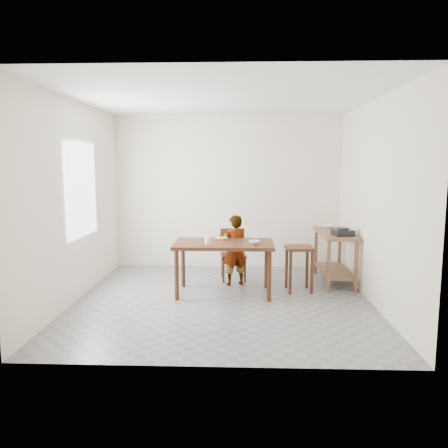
{
  "coord_description": "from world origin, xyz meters",
  "views": [
    {
      "loc": [
        0.24,
        -5.8,
        1.86
      ],
      "look_at": [
        0.0,
        0.4,
        1.0
      ],
      "focal_mm": 35.0,
      "sensor_mm": 36.0,
      "label": 1
    }
  ],
  "objects_px": {
    "child": "(234,250)",
    "stool": "(299,269)",
    "dining_chair": "(233,255)",
    "dining_table": "(224,268)",
    "prep_counter": "(334,257)"
  },
  "relations": [
    {
      "from": "dining_table",
      "to": "prep_counter",
      "type": "distance_m",
      "value": 1.86
    },
    {
      "from": "dining_table",
      "to": "stool",
      "type": "bearing_deg",
      "value": 9.34
    },
    {
      "from": "child",
      "to": "dining_chair",
      "type": "xyz_separation_m",
      "value": [
        -0.02,
        0.28,
        -0.14
      ]
    },
    {
      "from": "dining_table",
      "to": "stool",
      "type": "xyz_separation_m",
      "value": [
        1.1,
        0.18,
        -0.04
      ]
    },
    {
      "from": "child",
      "to": "prep_counter",
      "type": "bearing_deg",
      "value": 167.28
    },
    {
      "from": "dining_chair",
      "to": "stool",
      "type": "distance_m",
      "value": 1.13
    },
    {
      "from": "prep_counter",
      "to": "stool",
      "type": "bearing_deg",
      "value": -140.17
    },
    {
      "from": "prep_counter",
      "to": "child",
      "type": "xyz_separation_m",
      "value": [
        -1.57,
        -0.23,
        0.14
      ]
    },
    {
      "from": "dining_chair",
      "to": "dining_table",
      "type": "bearing_deg",
      "value": -105.61
    },
    {
      "from": "child",
      "to": "stool",
      "type": "xyz_separation_m",
      "value": [
        0.95,
        -0.29,
        -0.21
      ]
    },
    {
      "from": "child",
      "to": "dining_chair",
      "type": "height_order",
      "value": "child"
    },
    {
      "from": "child",
      "to": "stool",
      "type": "distance_m",
      "value": 1.02
    },
    {
      "from": "stool",
      "to": "child",
      "type": "bearing_deg",
      "value": 162.8
    },
    {
      "from": "prep_counter",
      "to": "stool",
      "type": "distance_m",
      "value": 0.81
    },
    {
      "from": "dining_table",
      "to": "stool",
      "type": "height_order",
      "value": "dining_table"
    }
  ]
}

